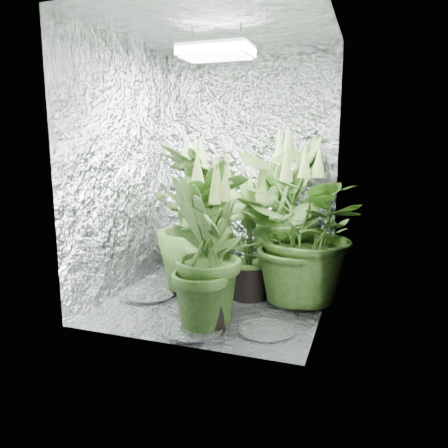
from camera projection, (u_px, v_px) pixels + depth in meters
The scene contains 13 objects.
ground at pixel (217, 300), 3.39m from camera, with size 1.60×1.60×0.00m, color silver.
walls at pixel (217, 170), 3.20m from camera, with size 1.62×1.62×2.00m.
ceiling at pixel (216, 25), 3.01m from camera, with size 1.60×1.60×0.01m, color silver.
grow_lamp at pixel (216, 51), 3.04m from camera, with size 0.50×0.30×0.22m.
plant_a at pixel (206, 220), 3.99m from camera, with size 0.91×0.91×1.04m.
plant_b at pixel (249, 241), 3.36m from camera, with size 0.65×0.65×1.01m.
plant_c at pixel (288, 214), 3.60m from camera, with size 0.78×0.78×1.33m.
plant_d at pixel (195, 220), 3.49m from camera, with size 0.89×0.89×1.26m.
plant_e at pixel (302, 230), 3.16m from camera, with size 1.35×1.35×1.21m.
plant_f at pixel (210, 240), 3.00m from camera, with size 0.79×0.79×1.17m.
plant_g at pixel (206, 255), 2.76m from camera, with size 0.65×0.65×1.07m.
circulation_fan at pixel (302, 274), 3.52m from camera, with size 0.16×0.33×0.37m.
plant_label at pixel (213, 288), 2.75m from camera, with size 0.05×0.01×0.08m, color white.
Camera 1 is at (1.10, -3.02, 1.21)m, focal length 35.00 mm.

